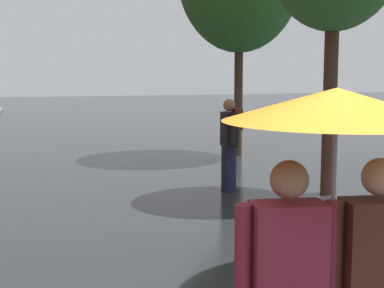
# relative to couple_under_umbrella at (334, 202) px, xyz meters

# --- Properties ---
(couple_under_umbrella) EXTENTS (1.23, 1.23, 2.04)m
(couple_under_umbrella) POSITION_rel_couple_under_umbrella_xyz_m (0.00, 0.00, 0.00)
(couple_under_umbrella) COLOR #1E233D
(couple_under_umbrella) RESTS_ON ground
(pedestrian_walking_midground) EXTENTS (0.35, 0.59, 1.60)m
(pedestrian_walking_midground) POSITION_rel_couple_under_umbrella_xyz_m (1.67, 6.61, -0.56)
(pedestrian_walking_midground) COLOR #1E233D
(pedestrian_walking_midground) RESTS_ON ground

